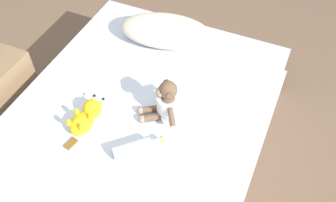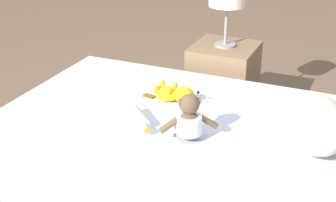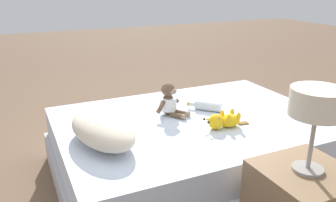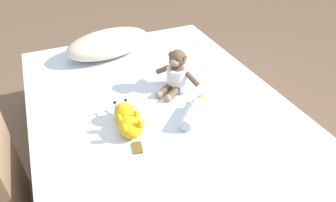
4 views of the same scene
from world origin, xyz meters
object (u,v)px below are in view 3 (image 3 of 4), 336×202
(pillow, at_px, (102,130))
(plush_monkey, at_px, (169,102))
(glass_bottle, at_px, (207,106))
(bed, at_px, (194,147))
(bedside_lamp, at_px, (317,106))
(plush_yellow_creature, at_px, (224,121))

(pillow, relative_size, plush_monkey, 2.47)
(pillow, relative_size, glass_bottle, 2.87)
(bed, bearing_deg, plush_monkey, 39.79)
(glass_bottle, bearing_deg, bed, 121.90)
(glass_bottle, relative_size, bedside_lamp, 0.56)
(pillow, xyz_separation_m, bedside_lamp, (-0.86, -0.73, 0.33))
(pillow, distance_m, plush_yellow_creature, 0.78)
(plush_monkey, bearing_deg, glass_bottle, -99.08)
(pillow, bearing_deg, bed, -81.60)
(pillow, bearing_deg, plush_yellow_creature, -98.02)
(bed, relative_size, bedside_lamp, 4.88)
(plush_monkey, bearing_deg, bed, -140.21)
(plush_monkey, height_order, plush_yellow_creature, plush_monkey)
(bed, distance_m, pillow, 0.74)
(bed, relative_size, plush_yellow_creature, 5.77)
(bed, distance_m, glass_bottle, 0.32)
(plush_monkey, bearing_deg, bedside_lamp, -170.87)
(bed, bearing_deg, glass_bottle, -58.10)
(plush_yellow_creature, bearing_deg, bedside_lamp, 176.47)
(bedside_lamp, bearing_deg, glass_bottle, -5.89)
(bed, height_order, plush_yellow_creature, plush_yellow_creature)
(glass_bottle, height_order, bedside_lamp, bedside_lamp)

